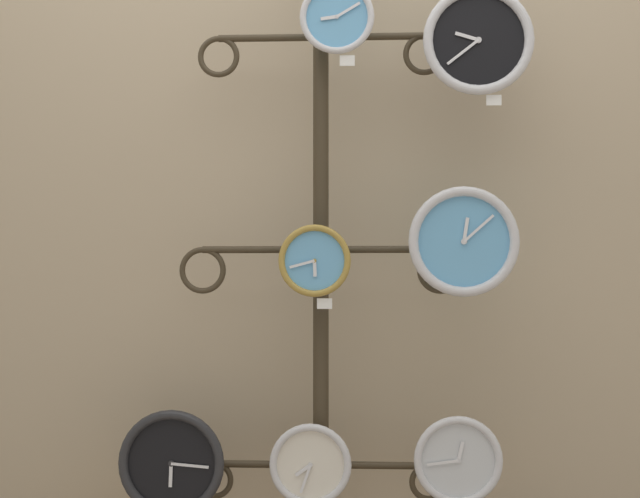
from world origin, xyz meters
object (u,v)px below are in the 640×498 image
at_px(display_stand, 321,413).
at_px(clock_bottom_right, 458,460).
at_px(clock_middle_center, 315,261).
at_px(clock_bottom_left, 172,463).
at_px(clock_top_center, 337,18).
at_px(clock_bottom_center, 311,464).
at_px(clock_top_right, 478,41).
at_px(clock_middle_right, 464,242).

xyz_separation_m(display_stand, clock_bottom_right, (0.36, -0.11, -0.10)).
xyz_separation_m(clock_middle_center, clock_bottom_right, (0.37, -0.01, -0.52)).
xyz_separation_m(clock_bottom_left, clock_bottom_right, (0.75, -0.00, 0.02)).
bearing_deg(clock_top_center, clock_bottom_left, -178.67).
distance_m(clock_bottom_left, clock_bottom_center, 0.37).
height_order(display_stand, clock_bottom_right, display_stand).
height_order(clock_top_right, clock_bottom_right, clock_top_right).
bearing_deg(clock_bottom_center, clock_middle_right, -2.55).
bearing_deg(clock_top_center, display_stand, 117.33).
relative_size(clock_top_right, clock_middle_right, 1.01).
bearing_deg(clock_bottom_right, display_stand, 163.72).
bearing_deg(clock_top_right, clock_bottom_right, -159.60).
distance_m(display_stand, clock_bottom_right, 0.39).
relative_size(clock_top_center, clock_bottom_right, 0.87).
bearing_deg(display_stand, clock_bottom_left, -165.32).
xyz_separation_m(clock_top_center, clock_middle_right, (0.33, -0.01, -0.60)).
xyz_separation_m(clock_bottom_left, clock_bottom_center, (0.37, 0.02, -0.00)).
xyz_separation_m(clock_top_right, clock_bottom_left, (-0.81, -0.02, -1.12)).
height_order(clock_middle_right, clock_bottom_center, clock_middle_right).
height_order(display_stand, clock_top_right, display_stand).
bearing_deg(clock_top_center, clock_middle_center, -179.20).
distance_m(clock_middle_center, clock_bottom_right, 0.64).
distance_m(display_stand, clock_bottom_center, 0.15).
relative_size(clock_top_center, clock_middle_center, 1.04).
distance_m(clock_top_right, clock_middle_right, 0.54).
relative_size(clock_top_center, clock_middle_right, 0.69).
height_order(clock_top_center, clock_bottom_center, clock_top_center).
bearing_deg(clock_top_center, clock_bottom_right, -2.50).
bearing_deg(clock_middle_center, clock_bottom_center, 132.23).
bearing_deg(clock_bottom_left, clock_bottom_right, -0.27).
height_order(clock_middle_center, clock_bottom_left, clock_middle_center).
xyz_separation_m(clock_middle_center, clock_middle_right, (0.39, -0.01, 0.05)).
distance_m(clock_middle_right, clock_bottom_right, 0.57).
bearing_deg(clock_middle_center, clock_bottom_left, -178.58).
xyz_separation_m(clock_top_right, clock_bottom_right, (-0.06, -0.02, -1.11)).
xyz_separation_m(clock_middle_right, clock_bottom_center, (-0.40, 0.02, -0.59)).
height_order(clock_top_right, clock_bottom_left, clock_top_right).
bearing_deg(clock_middle_center, clock_top_center, 0.80).
xyz_separation_m(clock_top_right, clock_middle_center, (-0.44, -0.01, -0.59)).
distance_m(clock_bottom_left, clock_bottom_right, 0.75).
bearing_deg(clock_bottom_left, display_stand, 14.68).
bearing_deg(display_stand, clock_middle_center, -97.39).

